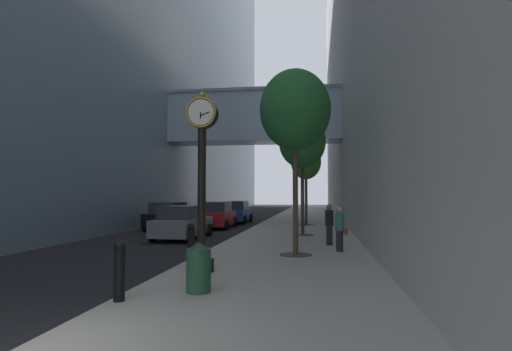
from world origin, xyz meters
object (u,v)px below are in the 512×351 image
(pedestrian_walking, at_px, (340,228))
(car_blue_near, at_px, (236,212))
(trash_bin, at_px, (199,267))
(street_clock, at_px, (202,173))
(street_tree_mid_far, at_px, (306,163))
(street_tree_near, at_px, (295,111))
(car_black_mid, at_px, (169,216))
(pedestrian_by_clock, at_px, (329,223))
(car_grey_far, at_px, (182,223))
(bollard_third, at_px, (191,242))
(bollard_nearest, at_px, (119,269))
(car_red_trailing, at_px, (216,215))
(street_tree_mid_near, at_px, (302,142))

(pedestrian_walking, height_order, car_blue_near, pedestrian_walking)
(trash_bin, height_order, car_blue_near, car_blue_near)
(street_clock, xyz_separation_m, street_tree_mid_far, (2.29, 17.71, 1.54))
(street_tree_near, xyz_separation_m, car_black_mid, (-8.40, 10.85, -4.27))
(pedestrian_walking, relative_size, car_black_mid, 0.36)
(street_tree_mid_far, bearing_deg, pedestrian_by_clock, -83.66)
(trash_bin, bearing_deg, car_grey_far, 109.70)
(bollard_third, xyz_separation_m, pedestrian_walking, (4.60, 3.09, 0.22))
(bollard_nearest, height_order, bollard_third, same)
(street_tree_near, distance_m, pedestrian_by_clock, 5.25)
(car_grey_far, relative_size, car_red_trailing, 1.08)
(bollard_third, relative_size, street_tree_mid_near, 0.19)
(pedestrian_walking, bearing_deg, bollard_nearest, -120.56)
(street_tree_mid_near, distance_m, car_black_mid, 10.07)
(street_tree_near, height_order, car_red_trailing, street_tree_near)
(car_blue_near, bearing_deg, street_tree_mid_near, -62.31)
(street_tree_mid_far, bearing_deg, car_black_mid, -159.05)
(bollard_nearest, height_order, car_grey_far, car_grey_far)
(car_red_trailing, bearing_deg, street_tree_mid_far, 18.09)
(car_blue_near, xyz_separation_m, car_red_trailing, (-0.32, -5.13, 0.02))
(trash_bin, bearing_deg, car_black_mid, 111.78)
(pedestrian_walking, bearing_deg, pedestrian_by_clock, 98.81)
(pedestrian_walking, relative_size, pedestrian_by_clock, 0.97)
(pedestrian_by_clock, relative_size, car_grey_far, 0.37)
(bollard_nearest, relative_size, car_red_trailing, 0.29)
(car_blue_near, bearing_deg, car_red_trailing, -93.58)
(bollard_third, relative_size, pedestrian_walking, 0.74)
(street_tree_mid_far, height_order, car_blue_near, street_tree_mid_far)
(street_tree_mid_far, distance_m, car_blue_near, 7.22)
(car_red_trailing, bearing_deg, street_tree_mid_near, -42.08)
(street_clock, relative_size, bollard_nearest, 4.04)
(trash_bin, xyz_separation_m, pedestrian_walking, (3.28, 6.85, 0.30))
(pedestrian_walking, bearing_deg, street_tree_mid_far, 96.72)
(street_tree_mid_near, relative_size, car_black_mid, 1.36)
(car_blue_near, height_order, car_red_trailing, car_red_trailing)
(bollard_nearest, relative_size, street_tree_mid_near, 0.19)
(street_tree_mid_far, bearing_deg, car_blue_near, 148.90)
(pedestrian_walking, distance_m, car_grey_far, 8.64)
(street_tree_near, distance_m, car_red_trailing, 14.13)
(car_red_trailing, bearing_deg, street_tree_near, -64.88)
(bollard_third, height_order, car_black_mid, car_black_mid)
(street_tree_mid_far, relative_size, car_blue_near, 1.33)
(street_tree_mid_near, height_order, car_blue_near, street_tree_mid_near)
(car_red_trailing, bearing_deg, bollard_nearest, -82.01)
(car_blue_near, bearing_deg, pedestrian_walking, -66.90)
(street_clock, distance_m, pedestrian_walking, 6.33)
(car_blue_near, bearing_deg, street_tree_mid_far, -31.10)
(street_tree_mid_far, bearing_deg, street_clock, -97.37)
(street_tree_near, bearing_deg, car_grey_far, 136.13)
(street_tree_mid_far, xyz_separation_m, trash_bin, (-1.75, -19.85, -3.64))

